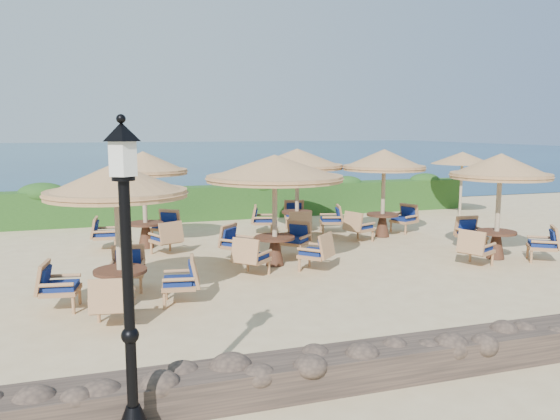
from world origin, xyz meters
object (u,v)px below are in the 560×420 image
object	(u,v)px
cafe_set_1	(275,186)
cafe_set_5	(384,173)
cafe_set_0	(118,213)
lamp_post	(129,301)
cafe_set_3	(144,183)
extra_parasol	(462,158)
cafe_set_4	(297,175)
cafe_set_2	(499,187)

from	to	relation	value
cafe_set_1	cafe_set_5	distance (m)	4.79
cafe_set_0	cafe_set_1	size ratio (longest dim) A/B	0.88
lamp_post	cafe_set_1	bearing A→B (deg)	61.93
cafe_set_3	cafe_set_5	size ratio (longest dim) A/B	0.97
extra_parasol	cafe_set_3	xyz separation A→B (m)	(-11.78, -2.26, -0.37)
lamp_post	cafe_set_0	distance (m)	4.70
extra_parasol	cafe_set_5	distance (m)	5.60
cafe_set_3	cafe_set_4	size ratio (longest dim) A/B	0.96
cafe_set_3	cafe_set_5	xyz separation A→B (m)	(6.96, -0.57, 0.14)
cafe_set_3	lamp_post	bearing A→B (deg)	-94.79
cafe_set_1	cafe_set_5	xyz separation A→B (m)	(4.16, 2.38, 0.01)
cafe_set_0	cafe_set_3	size ratio (longest dim) A/B	1.04
cafe_set_2	cafe_set_3	bearing A→B (deg)	154.34
lamp_post	cafe_set_3	distance (m)	9.77
cafe_set_2	lamp_post	bearing A→B (deg)	-147.87
cafe_set_4	cafe_set_1	bearing A→B (deg)	-116.94
cafe_set_2	cafe_set_5	world-z (taller)	same
cafe_set_0	cafe_set_1	bearing A→B (deg)	30.07
lamp_post	cafe_set_2	size ratio (longest dim) A/B	1.20
cafe_set_1	cafe_set_3	bearing A→B (deg)	133.52
cafe_set_0	cafe_set_1	distance (m)	4.17
lamp_post	cafe_set_4	bearing A→B (deg)	62.32
cafe_set_0	cafe_set_2	distance (m)	9.18
cafe_set_0	cafe_set_3	distance (m)	5.10
extra_parasol	cafe_set_3	size ratio (longest dim) A/B	0.87
cafe_set_2	cafe_set_3	xyz separation A→B (m)	(-8.32, 4.00, -0.02)
cafe_set_5	cafe_set_2	bearing A→B (deg)	-68.35
cafe_set_0	cafe_set_4	bearing A→B (deg)	46.44
lamp_post	cafe_set_1	xyz separation A→B (m)	(3.62, 6.79, 0.38)
cafe_set_1	lamp_post	bearing A→B (deg)	-118.07
cafe_set_0	cafe_set_5	world-z (taller)	same
cafe_set_5	cafe_set_3	bearing A→B (deg)	175.29
cafe_set_4	cafe_set_5	world-z (taller)	same
extra_parasol	cafe_set_5	xyz separation A→B (m)	(-4.82, -2.84, -0.23)
cafe_set_0	cafe_set_4	world-z (taller)	same
lamp_post	cafe_set_5	world-z (taller)	lamp_post
cafe_set_3	cafe_set_2	bearing A→B (deg)	-25.66
lamp_post	cafe_set_3	size ratio (longest dim) A/B	1.20
extra_parasol	cafe_set_4	distance (m)	7.30
extra_parasol	cafe_set_0	distance (m)	14.56
cafe_set_1	cafe_set_5	world-z (taller)	same
cafe_set_2	cafe_set_4	world-z (taller)	same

